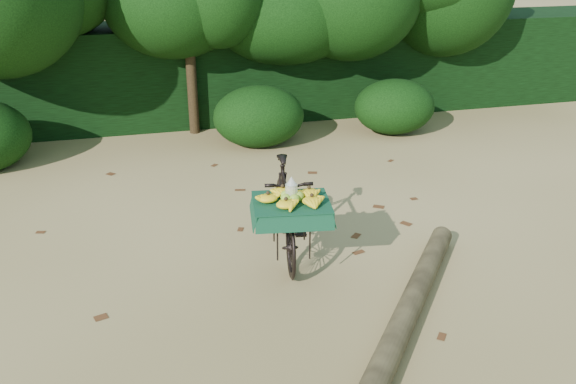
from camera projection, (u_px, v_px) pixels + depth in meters
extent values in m
plane|color=tan|center=(207.00, 282.00, 6.39)|extent=(80.00, 80.00, 0.00)
imported|color=black|center=(285.00, 210.00, 6.79)|extent=(0.76, 1.83, 1.07)
cube|color=black|center=(291.00, 204.00, 6.11)|extent=(0.45, 0.52, 0.03)
cube|color=#134928|center=(291.00, 202.00, 6.10)|extent=(0.86, 0.75, 0.01)
ellipsoid|color=#88B02A|center=(299.00, 197.00, 6.09)|extent=(0.10, 0.08, 0.11)
ellipsoid|color=#88B02A|center=(293.00, 194.00, 6.14)|extent=(0.10, 0.08, 0.11)
ellipsoid|color=#88B02A|center=(285.00, 196.00, 6.11)|extent=(0.10, 0.08, 0.11)
ellipsoid|color=#88B02A|center=(286.00, 199.00, 6.04)|extent=(0.10, 0.08, 0.11)
ellipsoid|color=#88B02A|center=(294.00, 199.00, 6.03)|extent=(0.10, 0.08, 0.11)
cylinder|color=#EAE5C6|center=(291.00, 192.00, 6.07)|extent=(0.12, 0.12, 0.16)
cylinder|color=brown|center=(411.00, 304.00, 5.81)|extent=(2.14, 2.61, 0.23)
cube|color=black|center=(160.00, 74.00, 11.64)|extent=(26.00, 1.80, 1.80)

